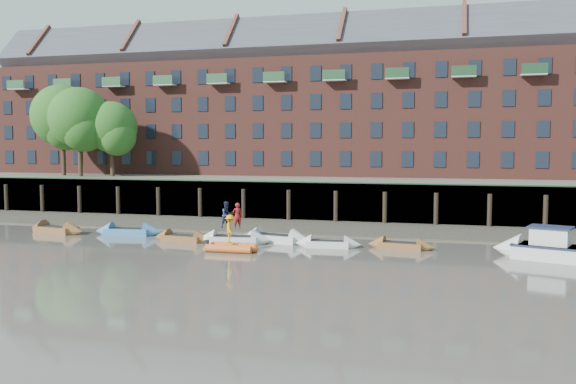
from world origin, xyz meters
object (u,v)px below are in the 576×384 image
at_px(rowboat_1, 128,232).
at_px(rib_tender, 233,248).
at_px(rowboat_2, 183,238).
at_px(rowboat_4, 275,238).
at_px(person_rower_a, 237,216).
at_px(rowboat_3, 234,240).
at_px(person_rower_b, 227,215).
at_px(rowboat_6, 401,246).
at_px(person_rib_crew, 230,229).
at_px(motor_launch, 539,248).
at_px(rowboat_0, 56,230).
at_px(rowboat_5, 328,244).

xyz_separation_m(rowboat_1, rib_tender, (9.45, -4.32, -0.02)).
distance_m(rowboat_2, rowboat_4, 6.10).
bearing_deg(rowboat_2, person_rower_a, 6.33).
xyz_separation_m(rowboat_3, person_rower_b, (-0.55, 0.22, 1.57)).
bearing_deg(rowboat_6, rowboat_4, -176.72).
bearing_deg(person_rib_crew, person_rower_b, 1.05).
distance_m(rowboat_1, rowboat_6, 19.04).
height_order(person_rower_b, person_rib_crew, person_rower_b).
bearing_deg(motor_launch, rowboat_2, 17.68).
bearing_deg(person_rib_crew, rowboat_6, -93.61).
distance_m(rowboat_1, person_rower_a, 8.98).
height_order(rowboat_6, person_rower_a, person_rower_a).
relative_size(rowboat_0, rowboat_3, 0.99).
relative_size(person_rower_a, person_rower_b, 0.98).
xyz_separation_m(rowboat_5, rib_tender, (-5.15, -2.99, 0.02)).
bearing_deg(rowboat_5, rowboat_0, 173.45).
bearing_deg(rowboat_1, rowboat_2, -25.75).
xyz_separation_m(rowboat_2, motor_launch, (21.79, -0.45, 0.39)).
bearing_deg(rib_tender, rowboat_2, 148.95).
bearing_deg(rowboat_2, person_rower_b, 11.71).
xyz_separation_m(rowboat_1, person_rib_crew, (9.24, -4.27, 1.10)).
bearing_deg(rowboat_4, person_rib_crew, -101.75).
relative_size(rowboat_0, rib_tender, 1.60).
height_order(rowboat_1, rowboat_2, rowboat_1).
distance_m(rowboat_2, rowboat_6, 14.12).
distance_m(motor_launch, person_rower_a, 18.06).
bearing_deg(rowboat_3, rowboat_0, 168.66).
distance_m(rowboat_1, person_rib_crew, 10.24).
relative_size(rowboat_1, rowboat_2, 1.16).
xyz_separation_m(rowboat_0, rowboat_4, (16.39, 0.22, 0.01)).
height_order(rowboat_3, motor_launch, motor_launch).
relative_size(rowboat_0, person_rower_b, 2.90).
distance_m(rowboat_3, rowboat_5, 6.14).
bearing_deg(person_rib_crew, person_rower_a, -11.86).
distance_m(rib_tender, person_rower_a, 3.25).
relative_size(rowboat_1, person_rib_crew, 2.96).
distance_m(rowboat_5, rowboat_6, 4.45).
distance_m(rowboat_5, person_rower_b, 6.88).
relative_size(rowboat_6, person_rower_b, 2.44).
distance_m(person_rower_a, person_rib_crew, 2.79).
xyz_separation_m(rowboat_4, person_rower_b, (-2.96, -1.00, 1.56)).
bearing_deg(rowboat_5, rib_tender, -154.10).
xyz_separation_m(motor_launch, person_rower_b, (-18.80, 0.80, 1.21)).
height_order(person_rower_a, person_rib_crew, person_rower_a).
xyz_separation_m(rowboat_5, motor_launch, (12.12, -0.77, 0.40)).
distance_m(rowboat_6, person_rower_a, 10.46).
xyz_separation_m(person_rower_a, person_rower_b, (-0.79, 0.27, 0.02)).
bearing_deg(person_rower_a, rowboat_0, -43.20).
bearing_deg(rowboat_4, rowboat_5, -4.84).
distance_m(rowboat_4, person_rib_crew, 4.43).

